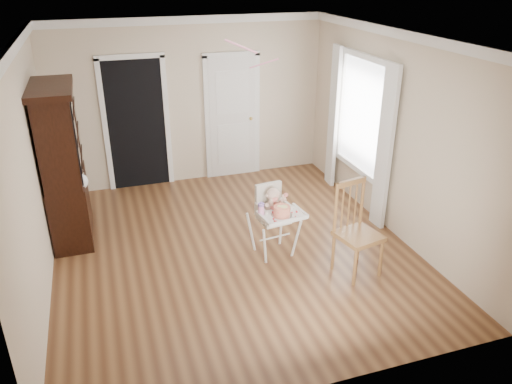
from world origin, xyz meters
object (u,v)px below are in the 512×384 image
object	(u,v)px
sippy_cup	(261,209)
china_cabinet	(63,165)
dining_chair	(357,232)
cake	(282,211)
high_chair	(274,213)

from	to	relation	value
sippy_cup	china_cabinet	xyz separation A→B (m)	(-2.24, 1.44, 0.30)
sippy_cup	dining_chair	world-z (taller)	dining_chair
cake	sippy_cup	xyz separation A→B (m)	(-0.23, 0.10, 0.02)
cake	sippy_cup	size ratio (longest dim) A/B	1.40
china_cabinet	dining_chair	bearing A→B (deg)	-31.43
china_cabinet	dining_chair	distance (m)	3.85
cake	sippy_cup	distance (m)	0.25
cake	dining_chair	xyz separation A→B (m)	(0.78, -0.45, -0.19)
china_cabinet	cake	bearing A→B (deg)	-31.83
sippy_cup	dining_chair	distance (m)	1.17
china_cabinet	high_chair	bearing A→B (deg)	-28.10
high_chair	cake	bearing A→B (deg)	-92.40
high_chair	china_cabinet	world-z (taller)	china_cabinet
cake	dining_chair	size ratio (longest dim) A/B	0.23
high_chair	cake	world-z (taller)	high_chair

